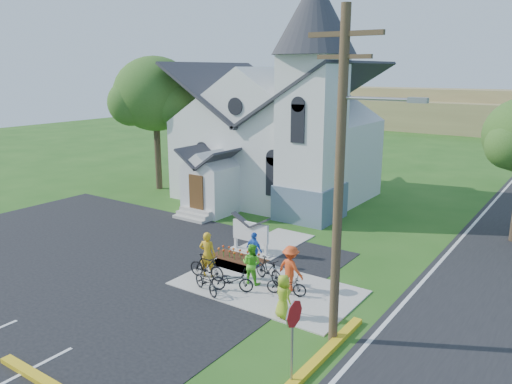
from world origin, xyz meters
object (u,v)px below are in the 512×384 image
Objects in this scene: bike_1 at (207,267)px; cyclist_4 at (283,296)px; utility_pole at (341,172)px; bike_4 at (286,285)px; bike_2 at (232,280)px; cyclist_1 at (251,264)px; bike_3 at (268,270)px; church_sign at (251,232)px; stop_sign at (293,325)px; bike_0 at (206,282)px; cyclist_0 at (207,254)px; cyclist_2 at (254,250)px; cyclist_3 at (291,268)px.

bike_1 is 4.33m from cyclist_4.
utility_pole is 6.53× the size of bike_4.
utility_pole reaches higher than bike_2.
cyclist_1 is 0.76m from bike_3.
bike_2 is (1.81, -3.75, -0.55)m from church_sign.
bike_2 is at bearing 9.30° from cyclist_4.
utility_pole is 4.52m from stop_sign.
bike_0 is 1.93m from cyclist_1.
cyclist_1 is 0.99× the size of bike_2.
cyclist_0 reaches higher than cyclist_4.
stop_sign is at bearing -88.51° from utility_pole.
cyclist_3 reaches higher than cyclist_2.
utility_pole is 6.91m from bike_2.
bike_3 is (-4.11, 2.47, -4.85)m from utility_pole.
cyclist_3 is 1.20m from bike_3.
church_sign is 1.44× the size of bike_4.
bike_1 reaches higher than bike_3.
cyclist_3 is (1.77, 1.35, 0.46)m from bike_2.
stop_sign is at bearing -162.71° from bike_4.
bike_4 is at bearing -39.42° from cyclist_4.
church_sign is at bearing -21.57° from cyclist_4.
bike_3 is (-4.18, 5.17, -1.23)m from stop_sign.
stop_sign is 1.51× the size of bike_2.
church_sign is at bearing 131.88° from stop_sign.
cyclist_4 is (4.21, -0.97, 0.26)m from bike_1.
cyclist_4 is at bearing -168.13° from bike_4.
church_sign is at bearing -23.20° from cyclist_3.
cyclist_1 is 1.06× the size of bike_4.
stop_sign is (6.63, -7.40, 0.75)m from church_sign.
cyclist_3 is at bearing 142.45° from utility_pole.
cyclist_2 is at bearing -23.41° from bike_1.
bike_2 is (0.74, 0.65, 0.00)m from bike_0.
bike_3 is (1.34, -0.92, -0.27)m from cyclist_2.
cyclist_4 is at bearing 171.80° from utility_pole.
utility_pole is 5.64× the size of cyclist_3.
bike_2 is at bearing 144.25° from cyclist_0.
bike_1 is 3.45m from bike_4.
bike_4 is at bearing -82.19° from bike_1.
cyclist_4 reaches higher than bike_0.
bike_2 is 2.07m from bike_4.
church_sign is 1.36× the size of cyclist_1.
cyclist_0 reaches higher than cyclist_1.
cyclist_0 reaches higher than cyclist_2.
church_sign is 4.20m from bike_2.
cyclist_0 is 1.23× the size of cyclist_2.
cyclist_1 is 1.05× the size of cyclist_2.
cyclist_2 is (-5.52, 6.09, -0.96)m from stop_sign.
cyclist_0 is (-6.49, 4.19, -0.79)m from stop_sign.
cyclist_3 is (3.30, 1.03, 0.38)m from bike_1.
utility_pole is 7.89m from cyclist_2.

